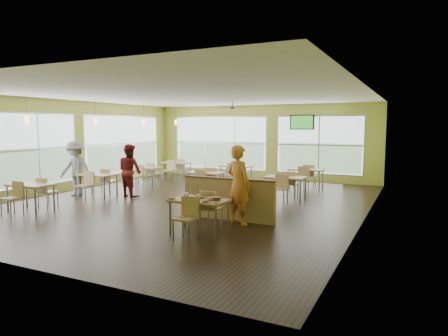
{
  "coord_description": "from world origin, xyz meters",
  "views": [
    {
      "loc": [
        6.1,
        -10.23,
        2.29
      ],
      "look_at": [
        1.38,
        -0.53,
        1.16
      ],
      "focal_mm": 32.0,
      "sensor_mm": 36.0,
      "label": 1
    }
  ],
  "objects_px": {
    "main_table": "(199,205)",
    "food_basket": "(215,198)",
    "man_plaid": "(239,185)",
    "half_wall_divider": "(228,199)"
  },
  "relations": [
    {
      "from": "main_table",
      "to": "man_plaid",
      "type": "relative_size",
      "value": 0.82
    },
    {
      "from": "half_wall_divider",
      "to": "man_plaid",
      "type": "height_order",
      "value": "man_plaid"
    },
    {
      "from": "man_plaid",
      "to": "food_basket",
      "type": "distance_m",
      "value": 1.08
    },
    {
      "from": "man_plaid",
      "to": "food_basket",
      "type": "bearing_deg",
      "value": 108.0
    },
    {
      "from": "food_basket",
      "to": "half_wall_divider",
      "type": "bearing_deg",
      "value": 103.83
    },
    {
      "from": "main_table",
      "to": "man_plaid",
      "type": "xyz_separation_m",
      "value": [
        0.39,
        1.17,
        0.3
      ]
    },
    {
      "from": "half_wall_divider",
      "to": "man_plaid",
      "type": "xyz_separation_m",
      "value": [
        0.39,
        -0.28,
        0.41
      ]
    },
    {
      "from": "main_table",
      "to": "food_basket",
      "type": "distance_m",
      "value": 0.38
    },
    {
      "from": "main_table",
      "to": "half_wall_divider",
      "type": "xyz_separation_m",
      "value": [
        0.0,
        1.45,
        -0.11
      ]
    },
    {
      "from": "main_table",
      "to": "half_wall_divider",
      "type": "bearing_deg",
      "value": 90.0
    }
  ]
}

